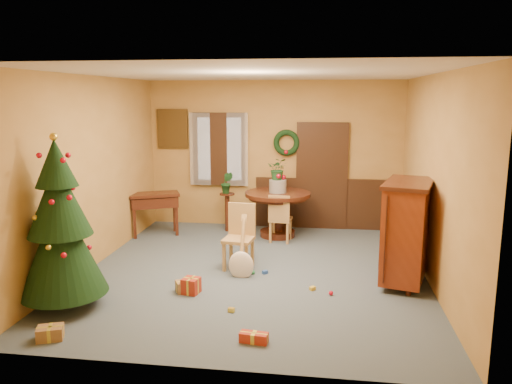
% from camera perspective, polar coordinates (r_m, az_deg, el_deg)
% --- Properties ---
extents(room_envelope, '(5.50, 5.50, 5.50)m').
position_cam_1_polar(room_envelope, '(9.90, 3.22, 2.30)').
color(room_envelope, '#384751').
rests_on(room_envelope, ground).
extents(dining_table, '(1.22, 1.22, 0.84)m').
position_cam_1_polar(dining_table, '(9.30, 2.49, -1.56)').
color(dining_table, black).
rests_on(dining_table, floor).
extents(urn, '(0.32, 0.32, 0.24)m').
position_cam_1_polar(urn, '(9.22, 2.51, 0.68)').
color(urn, slate).
rests_on(urn, dining_table).
extents(centerpiece_plant, '(0.37, 0.32, 0.41)m').
position_cam_1_polar(centerpiece_plant, '(9.17, 2.52, 2.66)').
color(centerpiece_plant, '#1E4C23').
rests_on(centerpiece_plant, urn).
extents(chair_near, '(0.47, 0.47, 0.99)m').
position_cam_1_polar(chair_near, '(7.63, -1.86, -4.79)').
color(chair_near, olive).
rests_on(chair_near, floor).
extents(chair_far, '(0.41, 0.41, 0.88)m').
position_cam_1_polar(chair_far, '(8.93, 2.75, -2.85)').
color(chair_far, olive).
rests_on(chair_far, floor).
extents(guitar, '(0.53, 0.65, 0.85)m').
position_cam_1_polar(guitar, '(7.24, -1.72, -6.45)').
color(guitar, '#F2E1CA').
rests_on(guitar, floor).
extents(plant_stand, '(0.29, 0.29, 0.75)m').
position_cam_1_polar(plant_stand, '(9.69, -3.30, -1.79)').
color(plant_stand, black).
rests_on(plant_stand, floor).
extents(stand_plant, '(0.23, 0.19, 0.42)m').
position_cam_1_polar(stand_plant, '(9.60, -3.33, 1.08)').
color(stand_plant, '#19471E').
rests_on(stand_plant, plant_stand).
extents(christmas_tree, '(1.05, 1.05, 2.17)m').
position_cam_1_polar(christmas_tree, '(6.50, -21.45, -3.76)').
color(christmas_tree, '#382111').
rests_on(christmas_tree, floor).
extents(writing_desk, '(1.01, 0.78, 0.81)m').
position_cam_1_polar(writing_desk, '(9.56, -11.52, -1.30)').
color(writing_desk, black).
rests_on(writing_desk, floor).
extents(sideboard, '(0.88, 1.25, 1.45)m').
position_cam_1_polar(sideboard, '(7.23, 16.81, -4.11)').
color(sideboard, '#4E1C09').
rests_on(sideboard, floor).
extents(gift_a, '(0.32, 0.28, 0.15)m').
position_cam_1_polar(gift_a, '(6.03, -22.46, -14.67)').
color(gift_a, brown).
rests_on(gift_a, floor).
extents(gift_b, '(0.25, 0.25, 0.21)m').
position_cam_1_polar(gift_b, '(6.82, -7.42, -10.57)').
color(gift_b, '#A12915').
rests_on(gift_b, floor).
extents(gift_c, '(0.33, 0.30, 0.15)m').
position_cam_1_polar(gift_c, '(6.90, -7.93, -10.60)').
color(gift_c, brown).
rests_on(gift_c, floor).
extents(gift_d, '(0.31, 0.16, 0.11)m').
position_cam_1_polar(gift_d, '(5.55, -0.25, -16.29)').
color(gift_d, '#A12915').
rests_on(gift_d, floor).
extents(toy_a, '(0.09, 0.09, 0.05)m').
position_cam_1_polar(toy_a, '(7.49, 1.03, -9.15)').
color(toy_a, '#2852AF').
rests_on(toy_a, floor).
extents(toy_b, '(0.06, 0.06, 0.06)m').
position_cam_1_polar(toy_b, '(7.47, -0.35, -9.17)').
color(toy_b, '#238240').
rests_on(toy_b, floor).
extents(toy_c, '(0.09, 0.09, 0.05)m').
position_cam_1_polar(toy_c, '(6.94, 6.47, -10.89)').
color(toy_c, gold).
rests_on(toy_c, floor).
extents(toy_d, '(0.06, 0.06, 0.06)m').
position_cam_1_polar(toy_d, '(6.80, 8.56, -11.35)').
color(toy_d, red).
rests_on(toy_d, floor).
extents(toy_e, '(0.09, 0.06, 0.05)m').
position_cam_1_polar(toy_e, '(6.26, -2.84, -13.31)').
color(toy_e, yellow).
rests_on(toy_e, floor).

